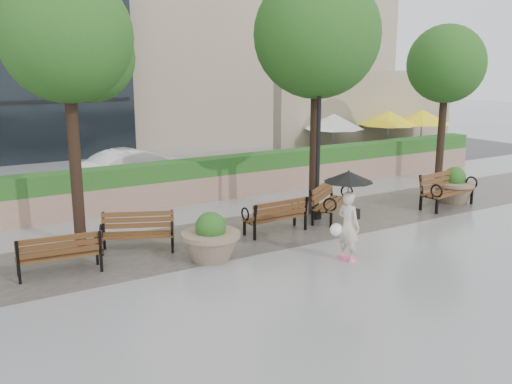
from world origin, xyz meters
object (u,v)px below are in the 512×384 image
planter_right (454,188)px  pedestrian (348,207)px  bench_0 (60,262)px  bench_4 (447,197)px  lamppost (318,155)px  bench_2 (276,223)px  planter_left (211,241)px  bench_3 (331,209)px  car_right (137,168)px  bench_1 (138,240)px

planter_right → pedestrian: pedestrian is taller
bench_0 → bench_4: (11.53, -0.39, 0.05)m
bench_0 → lamppost: 7.49m
bench_2 → bench_0: bearing=-0.8°
bench_4 → planter_left: planter_left is taller
bench_4 → planter_right: size_ratio=1.54×
bench_0 → bench_3: 7.65m
bench_2 → lamppost: size_ratio=0.41×
lamppost → pedestrian: bearing=-116.4°
bench_0 → lamppost: lamppost is taller
pedestrian → car_right: bearing=-2.3°
bench_3 → lamppost: size_ratio=0.46×
bench_1 → bench_0: bearing=-138.9°
bench_3 → pedestrian: size_ratio=0.95×
planter_right → bench_0: bearing=179.9°
planter_left → bench_0: bearing=164.5°
bench_0 → lamppost: (7.30, 0.65, 1.58)m
lamppost → pedestrian: lamppost is taller
pedestrian → bench_1: bearing=41.8°
bench_2 → bench_4: bench_4 is taller
car_right → lamppost: bearing=-168.4°
planter_right → bench_2: bearing=178.9°
bench_1 → planter_left: (1.19, -1.45, 0.17)m
pedestrian → bench_3: bearing=-42.7°
car_right → bench_4: bearing=-149.0°
lamppost → bench_2: bearing=-162.9°
bench_1 → planter_left: planter_left is taller
bench_0 → pedestrian: 6.33m
bench_2 → car_right: size_ratio=0.42×
bench_4 → car_right: (-7.06, 7.85, 0.37)m
bench_2 → planter_right: (6.76, -0.13, 0.17)m
car_right → bench_3: bearing=-166.7°
lamppost → bench_1: bearing=-179.2°
lamppost → car_right: bearing=112.6°
bench_4 → planter_right: 0.86m
lamppost → bench_3: bearing=-32.3°
bench_0 → planter_left: bearing=170.8°
pedestrian → bench_2: bearing=-4.7°
bench_4 → car_right: bearing=124.6°
planter_left → bench_1: bearing=129.4°
bench_1 → lamppost: size_ratio=0.43×
planter_left → pedestrian: (2.63, -1.59, 0.80)m
bench_4 → lamppost: bearing=158.8°
bench_0 → car_right: size_ratio=0.42×
bench_3 → planter_right: (4.65, -0.46, 0.15)m
bench_4 → planter_right: (0.76, 0.37, 0.13)m
planter_right → pedestrian: (-6.54, -2.44, 0.80)m
planter_left → planter_right: (9.17, 0.85, 0.00)m
bench_0 → bench_1: (1.93, 0.58, -0.00)m
bench_2 → planter_left: planter_left is taller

